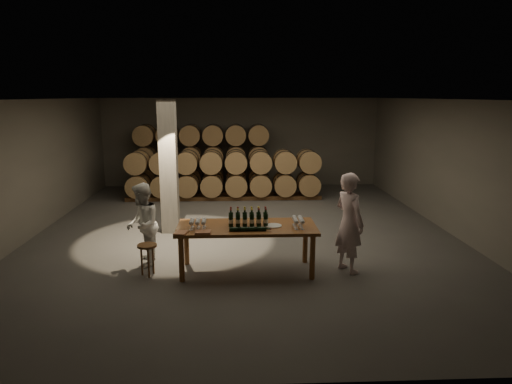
{
  "coord_description": "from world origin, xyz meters",
  "views": [
    {
      "loc": [
        -0.2,
        -10.7,
        3.29
      ],
      "look_at": [
        0.27,
        -0.41,
        1.1
      ],
      "focal_mm": 32.0,
      "sensor_mm": 36.0,
      "label": 1
    }
  ],
  "objects_px": {
    "plate": "(273,226)",
    "notebook_near": "(203,232)",
    "stool": "(147,250)",
    "tasting_table": "(247,231)",
    "bottle_cluster": "(248,219)",
    "person_man": "(349,223)",
    "person_woman": "(142,225)"
  },
  "relations": [
    {
      "from": "plate",
      "to": "notebook_near",
      "type": "height_order",
      "value": "notebook_near"
    },
    {
      "from": "stool",
      "to": "tasting_table",
      "type": "bearing_deg",
      "value": 3.88
    },
    {
      "from": "bottle_cluster",
      "to": "notebook_near",
      "type": "height_order",
      "value": "bottle_cluster"
    },
    {
      "from": "notebook_near",
      "to": "person_man",
      "type": "distance_m",
      "value": 2.73
    },
    {
      "from": "notebook_near",
      "to": "person_man",
      "type": "xyz_separation_m",
      "value": [
        2.71,
        0.36,
        0.04
      ]
    },
    {
      "from": "notebook_near",
      "to": "plate",
      "type": "bearing_deg",
      "value": 15.64
    },
    {
      "from": "plate",
      "to": "person_woman",
      "type": "distance_m",
      "value": 2.57
    },
    {
      "from": "stool",
      "to": "person_woman",
      "type": "bearing_deg",
      "value": 108.1
    },
    {
      "from": "tasting_table",
      "to": "person_woman",
      "type": "relative_size",
      "value": 1.58
    },
    {
      "from": "tasting_table",
      "to": "stool",
      "type": "distance_m",
      "value": 1.87
    },
    {
      "from": "bottle_cluster",
      "to": "tasting_table",
      "type": "bearing_deg",
      "value": -136.91
    },
    {
      "from": "tasting_table",
      "to": "plate",
      "type": "relative_size",
      "value": 8.33
    },
    {
      "from": "notebook_near",
      "to": "stool",
      "type": "xyz_separation_m",
      "value": [
        -1.06,
        0.29,
        -0.42
      ]
    },
    {
      "from": "tasting_table",
      "to": "bottle_cluster",
      "type": "xyz_separation_m",
      "value": [
        0.03,
        0.03,
        0.23
      ]
    },
    {
      "from": "tasting_table",
      "to": "bottle_cluster",
      "type": "relative_size",
      "value": 3.54
    },
    {
      "from": "tasting_table",
      "to": "notebook_near",
      "type": "relative_size",
      "value": 9.49
    },
    {
      "from": "stool",
      "to": "person_man",
      "type": "distance_m",
      "value": 3.79
    },
    {
      "from": "plate",
      "to": "notebook_near",
      "type": "bearing_deg",
      "value": -163.77
    },
    {
      "from": "tasting_table",
      "to": "plate",
      "type": "height_order",
      "value": "plate"
    },
    {
      "from": "bottle_cluster",
      "to": "person_woman",
      "type": "height_order",
      "value": "person_woman"
    },
    {
      "from": "person_woman",
      "to": "tasting_table",
      "type": "bearing_deg",
      "value": 70.8
    },
    {
      "from": "bottle_cluster",
      "to": "person_woman",
      "type": "xyz_separation_m",
      "value": [
        -2.05,
        0.4,
        -0.2
      ]
    },
    {
      "from": "tasting_table",
      "to": "notebook_near",
      "type": "xyz_separation_m",
      "value": [
        -0.79,
        -0.42,
        0.12
      ]
    },
    {
      "from": "tasting_table",
      "to": "plate",
      "type": "bearing_deg",
      "value": -5.07
    },
    {
      "from": "person_man",
      "to": "person_woman",
      "type": "distance_m",
      "value": 3.98
    },
    {
      "from": "bottle_cluster",
      "to": "plate",
      "type": "bearing_deg",
      "value": -9.04
    },
    {
      "from": "bottle_cluster",
      "to": "person_woman",
      "type": "bearing_deg",
      "value": 168.93
    },
    {
      "from": "stool",
      "to": "person_man",
      "type": "height_order",
      "value": "person_man"
    },
    {
      "from": "plate",
      "to": "person_man",
      "type": "relative_size",
      "value": 0.16
    },
    {
      "from": "plate",
      "to": "stool",
      "type": "bearing_deg",
      "value": -178.03
    },
    {
      "from": "tasting_table",
      "to": "stool",
      "type": "height_order",
      "value": "tasting_table"
    },
    {
      "from": "bottle_cluster",
      "to": "notebook_near",
      "type": "distance_m",
      "value": 0.94
    }
  ]
}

